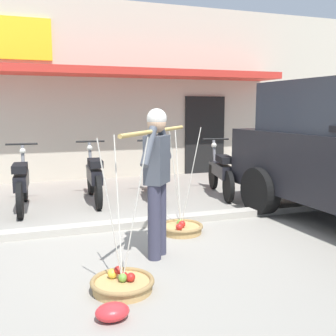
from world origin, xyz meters
TOP-DOWN VIEW (x-y plane):
  - ground_plane at (0.00, 0.00)m, footprint 90.00×90.00m
  - sidewalk_curb at (0.00, 0.70)m, footprint 20.00×0.24m
  - fruit_vendor at (-0.23, -0.51)m, footprint 1.18×1.49m
  - fruit_basket_left_side at (0.34, 0.21)m, footprint 0.60×0.60m
  - fruit_basket_right_side at (-0.80, -1.24)m, footprint 0.60×0.60m
  - motorcycle_nearest_shop at (-1.73, 2.26)m, footprint 0.54×1.82m
  - motorcycle_second_in_row at (-0.50, 2.44)m, footprint 0.54×1.82m
  - motorcycle_third_in_row at (0.59, 2.29)m, footprint 0.55×1.81m
  - motorcycle_end_of_row at (1.92, 2.18)m, footprint 0.60×1.79m
  - storefront_building at (0.81, 7.32)m, footprint 13.00×6.00m
  - plastic_litter_bag at (-0.99, -1.73)m, footprint 0.28×0.22m

SIDE VIEW (x-z plane):
  - ground_plane at x=0.00m, z-range 0.00..0.00m
  - sidewalk_curb at x=0.00m, z-range 0.00..0.10m
  - plastic_litter_bag at x=-0.99m, z-range 0.00..0.14m
  - fruit_basket_left_side at x=0.34m, z-range -0.65..0.80m
  - fruit_basket_right_side at x=-0.80m, z-range -0.65..0.80m
  - motorcycle_nearest_shop at x=-1.73m, z-range -0.09..1.00m
  - motorcycle_second_in_row at x=-0.50m, z-range -0.09..1.00m
  - motorcycle_third_in_row at x=0.59m, z-range -0.09..1.00m
  - motorcycle_end_of_row at x=1.92m, z-range -0.09..1.00m
  - fruit_vendor at x=-0.23m, z-range 0.13..1.83m
  - storefront_building at x=0.81m, z-range 0.00..4.20m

